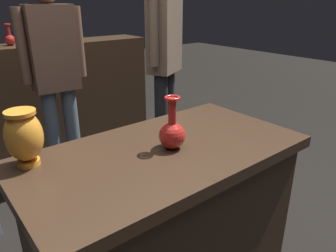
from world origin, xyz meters
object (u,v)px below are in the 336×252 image
Objects in this scene: vase_tall_behind at (24,136)px; shelf_vase_center at (10,39)px; visitor_near_right at (165,51)px; shelf_vase_right at (68,34)px; vase_centerpiece at (172,132)px; visitor_center_back at (55,71)px.

vase_tall_behind is 2.07m from shelf_vase_center.
shelf_vase_center is at bearing -81.76° from visitor_near_right.
shelf_vase_right reaches higher than vase_tall_behind.
visitor_near_right is (0.34, -1.10, -0.07)m from shelf_vase_right.
visitor_near_right is at bearing 52.99° from vase_centerpiece.
vase_centerpiece is 0.15× the size of visitor_center_back.
visitor_near_right is at bearing -72.97° from shelf_vase_right.
visitor_near_right is (0.82, 1.09, 0.12)m from vase_centerpiece.
shelf_vase_right is 0.94m from visitor_center_back.
shelf_vase_right reaches higher than vase_centerpiece.
vase_centerpiece is 1.99× the size of shelf_vase_right.
vase_tall_behind is at bearing 4.42° from visitor_near_right.
vase_tall_behind is 0.14× the size of visitor_center_back.
visitor_center_back is 0.91× the size of visitor_near_right.
shelf_vase_right is at bearing 77.46° from vase_centerpiece.
shelf_vase_right is (0.52, -0.04, 0.01)m from shelf_vase_center.
vase_centerpiece reaches higher than vase_tall_behind.
visitor_near_right reaches higher than vase_tall_behind.
shelf_vase_center is at bearing 175.22° from shelf_vase_right.
vase_tall_behind is 1.29m from visitor_center_back.
shelf_vase_right is at bearing -4.78° from shelf_vase_center.
shelf_vase_right is (1.00, 1.97, 0.14)m from vase_tall_behind.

